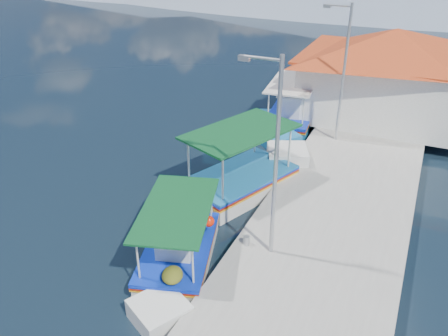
% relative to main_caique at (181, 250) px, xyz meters
% --- Properties ---
extents(ground, '(160.00, 160.00, 0.00)m').
position_rel_main_caique_xyz_m(ground, '(-2.03, -1.00, -0.43)').
color(ground, black).
rests_on(ground, ground).
extents(quay, '(5.00, 44.00, 0.50)m').
position_rel_main_caique_xyz_m(quay, '(3.87, 5.00, -0.18)').
color(quay, '#A29F98').
rests_on(quay, ground).
extents(bollards, '(0.20, 17.20, 0.30)m').
position_rel_main_caique_xyz_m(bollards, '(1.77, 4.25, 0.22)').
color(bollards, '#A5A8AD').
rests_on(bollards, quay).
extents(main_caique, '(3.23, 6.46, 2.22)m').
position_rel_main_caique_xyz_m(main_caique, '(0.00, 0.00, 0.00)').
color(main_caique, silver).
rests_on(main_caique, ground).
extents(caique_green_canopy, '(4.20, 7.25, 2.93)m').
position_rel_main_caique_xyz_m(caique_green_canopy, '(0.04, 4.65, 0.01)').
color(caique_green_canopy, silver).
rests_on(caique_green_canopy, ground).
extents(caique_blue_hull, '(2.91, 4.97, 0.96)m').
position_rel_main_caique_xyz_m(caique_blue_hull, '(-1.84, 9.62, -0.17)').
color(caique_blue_hull, '#1A669D').
rests_on(caique_blue_hull, ground).
extents(caique_far, '(2.66, 7.33, 2.58)m').
position_rel_main_caique_xyz_m(caique_far, '(-0.12, 11.87, 0.05)').
color(caique_far, '#1A669D').
rests_on(caique_far, ground).
extents(harbor_building, '(10.49, 10.49, 4.40)m').
position_rel_main_caique_xyz_m(harbor_building, '(4.17, 14.00, 2.35)').
color(harbor_building, white).
rests_on(harbor_building, quay).
extents(lamp_post_near, '(1.21, 0.14, 6.00)m').
position_rel_main_caique_xyz_m(lamp_post_near, '(2.48, 1.00, 3.42)').
color(lamp_post_near, '#A5A8AD').
rests_on(lamp_post_near, quay).
extents(lamp_post_far, '(1.21, 0.14, 6.00)m').
position_rel_main_caique_xyz_m(lamp_post_far, '(2.48, 10.00, 3.42)').
color(lamp_post_far, '#A5A8AD').
rests_on(lamp_post_far, quay).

